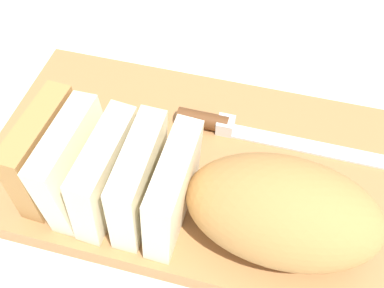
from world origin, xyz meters
TOP-DOWN VIEW (x-y plane):
  - ground_plane at (0.00, 0.00)m, footprint 3.00×3.00m
  - cutting_board at (0.00, 0.00)m, footprint 0.47×0.28m
  - bread_loaf at (-0.03, 0.07)m, footprint 0.36×0.12m
  - bread_knife at (-0.05, -0.05)m, footprint 0.30×0.03m
  - crumb_near_knife at (-0.10, 0.01)m, footprint 0.00×0.00m
  - crumb_near_loaf at (0.00, -0.02)m, footprint 0.01×0.01m
  - crumb_stray_left at (-0.05, 0.07)m, footprint 0.01×0.01m
  - crumb_stray_right at (0.00, 0.02)m, footprint 0.01×0.01m

SIDE VIEW (x-z plane):
  - ground_plane at x=0.00m, z-range 0.00..0.00m
  - cutting_board at x=0.00m, z-range 0.00..0.03m
  - crumb_near_knife at x=-0.10m, z-range 0.03..0.03m
  - crumb_near_loaf at x=0.00m, z-range 0.03..0.03m
  - crumb_stray_left at x=-0.05m, z-range 0.03..0.03m
  - crumb_stray_right at x=0.00m, z-range 0.03..0.03m
  - bread_knife at x=-0.05m, z-range 0.02..0.04m
  - bread_loaf at x=-0.03m, z-range 0.02..0.13m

